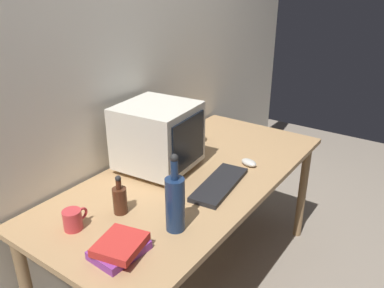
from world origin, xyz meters
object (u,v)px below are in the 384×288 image
Objects in this scene: keyboard at (220,184)px; computer_mouse at (249,163)px; bottle_short at (120,199)px; mug at (73,220)px; crt_monitor at (158,137)px; bottle_tall at (175,202)px; book_stack at (120,247)px; metal_canister at (195,133)px.

computer_mouse reaches higher than keyboard.
mug is at bearing 159.35° from bottle_short.
mug reaches higher than keyboard.
crt_monitor is at bearing 17.20° from bottle_short.
computer_mouse is 0.28× the size of bottle_tall.
bottle_tall is 0.28m from book_stack.
book_stack is at bearing 163.69° from bottle_tall.
metal_canister is at bearing 4.30° from crt_monitor.
bottle_tall is at bearing -55.05° from mug.
book_stack reaches higher than keyboard.
mug is at bearing 146.88° from keyboard.
bottle_tall is at bearing -133.43° from crt_monitor.
crt_monitor is at bearing -175.70° from metal_canister.
bottle_tall reaches higher than computer_mouse.
computer_mouse is 0.46× the size of book_stack.
bottle_short is at bearing 144.69° from keyboard.
bottle_tall reaches higher than metal_canister.
mug reaches higher than book_stack.
crt_monitor is at bearing 46.57° from bottle_tall.
computer_mouse is at bearing -9.66° from keyboard.
crt_monitor is 3.49× the size of mug.
mug is at bearing -174.71° from crt_monitor.
metal_canister reaches higher than keyboard.
bottle_tall is (-0.71, -0.02, 0.11)m from computer_mouse.
computer_mouse is at bearing -19.26° from mug.
keyboard is 0.67m from book_stack.
bottle_tall is 1.62× the size of book_stack.
crt_monitor is at bearing 86.19° from keyboard.
metal_canister is at bearing 29.45° from bottle_tall.
bottle_tall reaches higher than mug.
crt_monitor is 1.19× the size of bottle_tall.
bottle_short is 0.29m from book_stack.
computer_mouse is at bearing -51.01° from crt_monitor.
bottle_short reaches higher than keyboard.
keyboard is at bearing -166.91° from computer_mouse.
crt_monitor is 2.22× the size of bottle_short.
keyboard is 1.19× the size of bottle_tall.
bottle_short is 1.26× the size of metal_canister.
bottle_tall is at bearing -150.55° from metal_canister.
book_stack is 1.11m from metal_canister.
crt_monitor is at bearing 27.70° from book_stack.
crt_monitor is at bearing 144.58° from computer_mouse.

